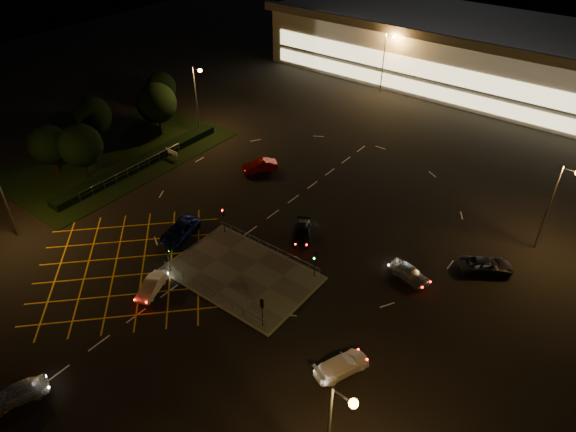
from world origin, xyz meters
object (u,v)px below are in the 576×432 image
Objects in this scene: signal_se at (262,307)px; car_circ_red at (260,166)px; signal_sw at (168,253)px; signal_ne at (315,259)px; car_far_dkgrey at (302,233)px; car_right_silver at (409,273)px; car_near_silver at (17,393)px; car_queue_white at (151,286)px; signal_nw at (223,215)px; car_left_blue at (180,231)px; car_east_grey at (487,265)px; car_approach_white at (342,365)px.

signal_se is 0.69× the size of car_circ_red.
signal_sw is 1.00× the size of signal_ne.
car_far_dkgrey is at bearing -120.31° from signal_sw.
signal_se is at bearing 164.62° from car_right_silver.
car_near_silver is 1.10× the size of car_queue_white.
signal_nw is 20.34m from car_right_silver.
car_left_blue is 24.66m from car_right_silver.
car_east_grey is (17.87, 6.71, 0.07)m from car_far_dkgrey.
signal_nw is at bearing -90.00° from signal_sw.
signal_sw is 20.20m from car_approach_white.
signal_nw is 25.18m from car_near_silver.
car_left_blue is at bearing 124.82° from car_right_silver.
car_near_silver is at bearing -132.21° from car_far_dkgrey.
car_queue_white is 0.93× the size of car_right_silver.
signal_sw is at bearing -66.50° from car_left_blue.
signal_sw is 6.01m from car_left_blue.
signal_ne is (12.00, 7.99, 0.00)m from signal_sw.
signal_sw is at bearing -151.98° from car_far_dkgrey.
car_right_silver is (18.75, 16.51, 0.07)m from car_queue_white.
signal_se is at bearing -13.89° from car_circ_red.
car_left_blue is at bearing 82.64° from car_east_grey.
car_left_blue is (-3.50, -3.38, -1.62)m from signal_nw.
signal_se is 13.45m from car_far_dkgrey.
car_approach_white is (18.33, 17.24, -0.05)m from car_near_silver.
signal_sw is 1.00× the size of signal_se.
car_queue_white is at bearing -144.57° from car_far_dkgrey.
car_circ_red reaches higher than car_approach_white.
signal_ne is 0.59× the size of car_left_blue.
car_far_dkgrey is (7.30, 12.49, -1.71)m from signal_sw.
car_right_silver reaches higher than car_far_dkgrey.
car_queue_white is at bearing 14.97° from signal_se.
car_circ_red is at bearing -75.07° from signal_sw.
car_right_silver is (7.51, 13.51, -1.63)m from signal_se.
signal_nw is 0.61× the size of car_east_grey.
car_near_silver is (1.80, -25.06, -1.61)m from signal_nw.
car_right_silver is 26.03m from car_circ_red.
car_circ_red is at bearing 144.05° from signal_ne.
car_east_grey reaches higher than car_far_dkgrey.
car_far_dkgrey is at bearing -21.32° from car_approach_white.
signal_sw is at bearing -90.00° from signal_nw.
car_far_dkgrey is (5.50, 29.56, -0.10)m from car_near_silver.
signal_nw is 0.71× the size of car_near_silver.
signal_ne is 21.70m from car_circ_red.
car_circ_red is (-17.52, 20.69, -1.61)m from signal_se.
signal_nw is 0.78× the size of car_queue_white.
car_near_silver is (-10.20, -17.07, -1.61)m from signal_se.
signal_ne is 17.38m from car_east_grey.
signal_nw is at bearing 1.30° from car_approach_white.
car_far_dkgrey is at bearing 76.25° from car_east_grey.
car_far_dkgrey is 17.78m from car_approach_white.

